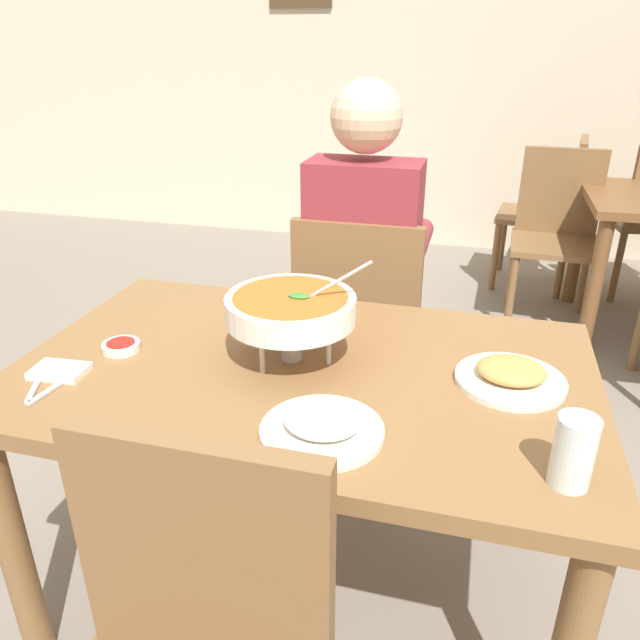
{
  "coord_description": "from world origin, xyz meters",
  "views": [
    {
      "loc": [
        0.36,
        -1.19,
        1.41
      ],
      "look_at": [
        0.0,
        0.15,
        0.77
      ],
      "focal_mm": 34.19,
      "sensor_mm": 36.0,
      "label": 1
    }
  ],
  "objects": [
    {
      "name": "rice_plate",
      "position": [
        0.11,
        -0.25,
        0.74
      ],
      "size": [
        0.24,
        0.24,
        0.06
      ],
      "color": "white",
      "rests_on": "dining_table_main"
    },
    {
      "name": "sauce_dish",
      "position": [
        -0.45,
        -0.04,
        0.73
      ],
      "size": [
        0.09,
        0.09,
        0.02
      ],
      "color": "white",
      "rests_on": "dining_table_main"
    },
    {
      "name": "curry_bowl",
      "position": [
        -0.04,
        0.03,
        0.85
      ],
      "size": [
        0.33,
        0.3,
        0.26
      ],
      "color": "silver",
      "rests_on": "dining_table_main"
    },
    {
      "name": "cafe_rear_partition",
      "position": [
        0.0,
        3.36,
        1.5
      ],
      "size": [
        10.0,
        0.1,
        3.0
      ],
      "primitive_type": "cube",
      "color": "beige",
      "rests_on": "ground_plane"
    },
    {
      "name": "chair_bg_window",
      "position": [
        0.78,
        2.63,
        0.51
      ],
      "size": [
        0.49,
        0.49,
        0.9
      ],
      "color": "brown",
      "rests_on": "ground_plane"
    },
    {
      "name": "dining_table_main",
      "position": [
        0.0,
        0.0,
        0.62
      ],
      "size": [
        1.32,
        0.82,
        0.72
      ],
      "color": "brown",
      "rests_on": "ground_plane"
    },
    {
      "name": "napkin_folded",
      "position": [
        -0.52,
        -0.18,
        0.73
      ],
      "size": [
        0.13,
        0.09,
        0.02
      ],
      "primitive_type": "cube",
      "rotation": [
        0.0,
        0.0,
        0.08
      ],
      "color": "white",
      "rests_on": "dining_table_main"
    },
    {
      "name": "spoon_utensil",
      "position": [
        -0.49,
        -0.23,
        0.72
      ],
      "size": [
        0.03,
        0.17,
        0.01
      ],
      "primitive_type": "cube",
      "rotation": [
        0.0,
        0.0,
        -0.12
      ],
      "color": "silver",
      "rests_on": "dining_table_main"
    },
    {
      "name": "fork_utensil",
      "position": [
        -0.54,
        -0.23,
        0.72
      ],
      "size": [
        0.08,
        0.16,
        0.01
      ],
      "primitive_type": "cube",
      "rotation": [
        0.0,
        0.0,
        0.42
      ],
      "color": "silver",
      "rests_on": "dining_table_main"
    },
    {
      "name": "diner_main",
      "position": [
        0.0,
        0.73,
        0.75
      ],
      "size": [
        0.4,
        0.45,
        1.31
      ],
      "color": "#2D2D38",
      "rests_on": "ground_plane"
    },
    {
      "name": "appetizer_plate",
      "position": [
        0.46,
        0.04,
        0.74
      ],
      "size": [
        0.24,
        0.24,
        0.06
      ],
      "color": "white",
      "rests_on": "dining_table_main"
    },
    {
      "name": "chair_diner_main",
      "position": [
        -0.0,
        0.7,
        0.51
      ],
      "size": [
        0.44,
        0.44,
        0.9
      ],
      "color": "brown",
      "rests_on": "ground_plane"
    },
    {
      "name": "drink_glass",
      "position": [
        0.55,
        -0.28,
        0.78
      ],
      "size": [
        0.07,
        0.07,
        0.13
      ],
      "color": "silver",
      "rests_on": "dining_table_main"
    },
    {
      "name": "ground_plane",
      "position": [
        0.0,
        0.0,
        0.0
      ],
      "size": [
        16.0,
        16.0,
        0.0
      ],
      "primitive_type": "plane",
      "color": "gray"
    },
    {
      "name": "chair_bg_corner",
      "position": [
        0.76,
        2.15,
        0.51
      ],
      "size": [
        0.45,
        0.45,
        0.9
      ],
      "color": "brown",
      "rests_on": "ground_plane"
    }
  ]
}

